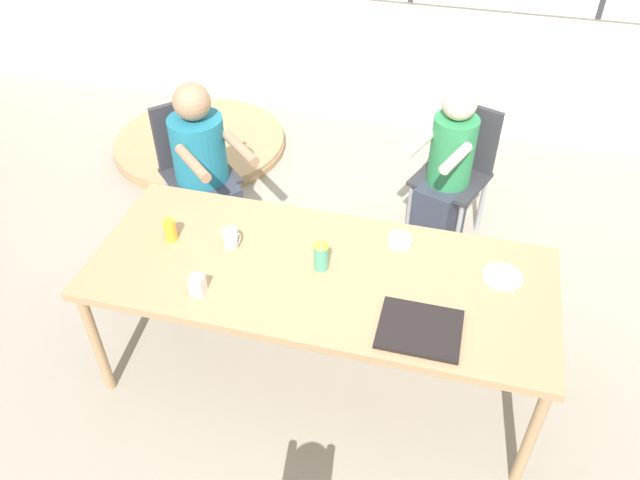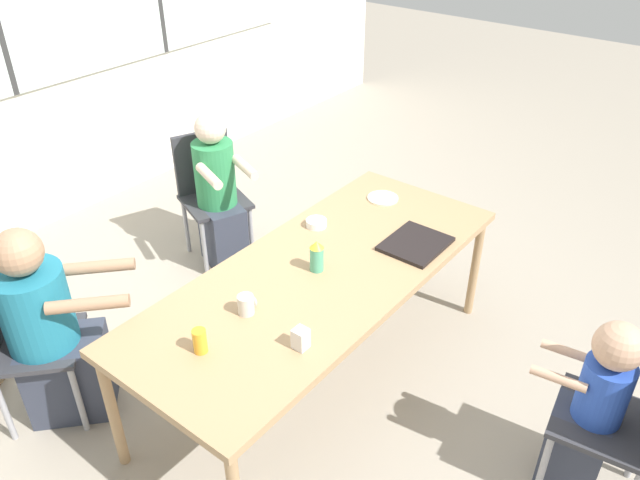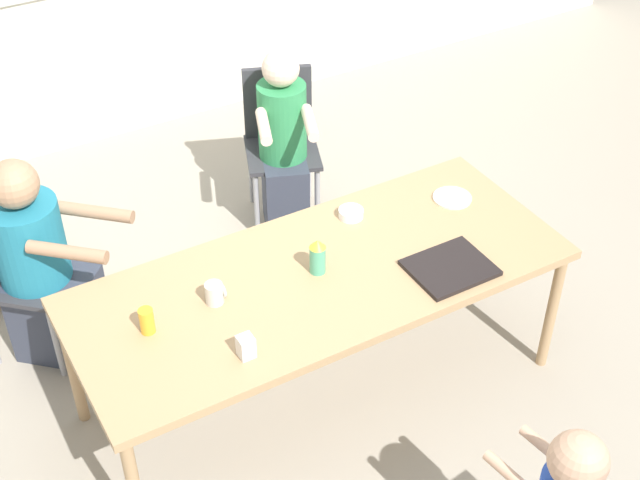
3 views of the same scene
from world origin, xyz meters
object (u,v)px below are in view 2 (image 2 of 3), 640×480
bowl_white_shallow (316,223)px  person_toddler (590,411)px  sippy_cup (317,255)px  milk_carton_small (301,339)px  coffee_mug (246,304)px  chair_for_woman_green_shirt (13,333)px  chair_for_toddler (634,416)px  person_woman_green_shirt (52,335)px  juice_glass (200,341)px  person_man_blue_shirt (219,198)px  chair_for_man_blue_shirt (209,185)px

bowl_white_shallow → person_toddler: bearing=-95.3°
sippy_cup → milk_carton_small: size_ratio=1.77×
coffee_mug → sippy_cup: 0.46m
chair_for_woman_green_shirt → chair_for_toddler: same height
person_woman_green_shirt → bowl_white_shallow: 1.43m
chair_for_toddler → person_woman_green_shirt: person_woman_green_shirt is taller
chair_for_toddler → milk_carton_small: chair_for_toddler is taller
chair_for_toddler → juice_glass: 1.78m
person_man_blue_shirt → person_toddler: size_ratio=1.15×
person_man_blue_shirt → bowl_white_shallow: 0.98m
chair_for_woman_green_shirt → person_man_blue_shirt: (1.55, 0.23, -0.02)m
person_woman_green_shirt → sippy_cup: person_woman_green_shirt is taller
chair_for_woman_green_shirt → chair_for_man_blue_shirt: 1.66m
chair_for_woman_green_shirt → sippy_cup: (1.09, -0.97, 0.27)m
chair_for_woman_green_shirt → person_woman_green_shirt: (0.12, -0.11, -0.04)m
person_woman_green_shirt → bowl_white_shallow: (1.28, -0.60, 0.24)m
person_woman_green_shirt → milk_carton_small: size_ratio=11.51×
person_woman_green_shirt → juice_glass: size_ratio=9.76×
chair_for_toddler → sippy_cup: sippy_cup is taller
chair_for_woman_green_shirt → bowl_white_shallow: size_ratio=7.68×
person_man_blue_shirt → coffee_mug: size_ratio=11.65×
chair_for_toddler → milk_carton_small: size_ratio=9.31×
person_man_blue_shirt → sippy_cup: (-0.47, -1.20, 0.29)m
chair_for_man_blue_shirt → juice_glass: 1.86m
chair_for_man_blue_shirt → person_woman_green_shirt: bearing=39.5°
juice_glass → person_man_blue_shirt: bearing=44.1°
person_man_blue_shirt → juice_glass: size_ratio=9.79×
bowl_white_shallow → chair_for_woman_green_shirt: bearing=153.1°
milk_carton_small → chair_for_man_blue_shirt: bearing=58.5°
chair_for_toddler → bowl_white_shallow: bearing=78.2°
chair_for_toddler → bowl_white_shallow: size_ratio=7.68×
chair_for_man_blue_shirt → person_woman_green_shirt: (-1.49, -0.49, -0.04)m
chair_for_toddler → juice_glass: (-0.94, 1.49, 0.24)m
person_man_blue_shirt → person_woman_green_shirt: bearing=34.6°
person_woman_green_shirt → person_toddler: person_woman_green_shirt is taller
chair_for_woman_green_shirt → milk_carton_small: bearing=68.1°
juice_glass → bowl_white_shallow: bearing=12.7°
chair_for_man_blue_shirt → person_man_blue_shirt: bearing=90.0°
person_toddler → bowl_white_shallow: 1.61m
person_woman_green_shirt → coffee_mug: (0.51, -0.82, 0.27)m
sippy_cup → coffee_mug: bearing=174.9°
sippy_cup → milk_carton_small: sippy_cup is taller
chair_for_man_blue_shirt → person_man_blue_shirt: size_ratio=0.81×
chair_for_woman_green_shirt → chair_for_man_blue_shirt: same height
chair_for_woman_green_shirt → person_toddler: person_toddler is taller
person_woman_green_shirt → person_toddler: 2.45m
person_man_blue_shirt → chair_for_woman_green_shirt: bearing=29.5°
chair_for_toddler → person_toddler: size_ratio=0.93×
person_woman_green_shirt → sippy_cup: bearing=90.7°
bowl_white_shallow → juice_glass: bearing=-167.3°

